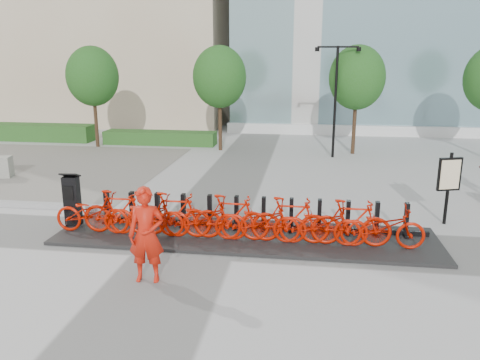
# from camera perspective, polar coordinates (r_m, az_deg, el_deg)

# --- Properties ---
(ground) EXTENTS (120.00, 120.00, 0.00)m
(ground) POSITION_cam_1_polar(r_m,az_deg,el_deg) (11.94, -5.83, -7.20)
(ground) COLOR #A0A0A0
(gravel_patch) EXTENTS (14.00, 14.00, 0.00)m
(gravel_patch) POSITION_cam_1_polar(r_m,az_deg,el_deg) (22.30, -26.97, 1.50)
(gravel_patch) COLOR #605C59
(gravel_patch) RESTS_ON ground
(hedge_a) EXTENTS (10.00, 1.40, 0.90)m
(hedge_a) POSITION_cam_1_polar(r_m,az_deg,el_deg) (29.75, -26.36, 5.31)
(hedge_a) COLOR #194811
(hedge_a) RESTS_ON ground
(hedge_b) EXTENTS (6.00, 1.20, 0.70)m
(hedge_b) POSITION_cam_1_polar(r_m,az_deg,el_deg) (25.51, -9.70, 5.10)
(hedge_b) COLOR #194811
(hedge_b) RESTS_ON ground
(tree_0) EXTENTS (2.60, 2.60, 5.10)m
(tree_0) POSITION_cam_1_polar(r_m,az_deg,el_deg) (25.19, -17.53, 11.95)
(tree_0) COLOR #3D2A1D
(tree_0) RESTS_ON ground
(tree_1) EXTENTS (2.60, 2.60, 5.10)m
(tree_1) POSITION_cam_1_polar(r_m,az_deg,el_deg) (23.17, -2.50, 12.43)
(tree_1) COLOR #3D2A1D
(tree_1) RESTS_ON ground
(tree_2) EXTENTS (2.60, 2.60, 5.10)m
(tree_2) POSITION_cam_1_polar(r_m,az_deg,el_deg) (22.89, 14.08, 12.00)
(tree_2) COLOR #3D2A1D
(tree_2) RESTS_ON ground
(streetlamp) EXTENTS (2.00, 0.20, 5.00)m
(streetlamp) POSITION_cam_1_polar(r_m,az_deg,el_deg) (21.83, 11.61, 10.84)
(streetlamp) COLOR black
(streetlamp) RESTS_ON ground
(dock_pad) EXTENTS (9.60, 2.40, 0.08)m
(dock_pad) POSITION_cam_1_polar(r_m,az_deg,el_deg) (11.97, 0.61, -6.86)
(dock_pad) COLOR black
(dock_pad) RESTS_ON ground
(dock_rail_posts) EXTENTS (8.02, 0.50, 0.85)m
(dock_rail_posts) POSITION_cam_1_polar(r_m,az_deg,el_deg) (12.25, 1.19, -4.05)
(dock_rail_posts) COLOR black
(dock_rail_posts) RESTS_ON dock_pad
(bike_0) EXTENTS (1.95, 0.68, 1.02)m
(bike_0) POSITION_cam_1_polar(r_m,az_deg,el_deg) (12.56, -17.57, -3.85)
(bike_0) COLOR #AE1100
(bike_0) RESTS_ON dock_pad
(bike_1) EXTENTS (1.89, 0.53, 1.14)m
(bike_1) POSITION_cam_1_polar(r_m,az_deg,el_deg) (12.25, -14.54, -3.81)
(bike_1) COLOR #AE1100
(bike_1) RESTS_ON dock_pad
(bike_2) EXTENTS (1.95, 0.68, 1.02)m
(bike_2) POSITION_cam_1_polar(r_m,az_deg,el_deg) (12.02, -11.35, -4.27)
(bike_2) COLOR #AE1100
(bike_2) RESTS_ON dock_pad
(bike_3) EXTENTS (1.89, 0.53, 1.14)m
(bike_3) POSITION_cam_1_polar(r_m,az_deg,el_deg) (11.78, -8.05, -4.21)
(bike_3) COLOR #AE1100
(bike_3) RESTS_ON dock_pad
(bike_4) EXTENTS (1.95, 0.68, 1.02)m
(bike_4) POSITION_cam_1_polar(r_m,az_deg,el_deg) (11.63, -4.61, -4.66)
(bike_4) COLOR #AE1100
(bike_4) RESTS_ON dock_pad
(bike_5) EXTENTS (1.89, 0.53, 1.14)m
(bike_5) POSITION_cam_1_polar(r_m,az_deg,el_deg) (11.48, -1.10, -4.58)
(bike_5) COLOR #AE1100
(bike_5) RESTS_ON dock_pad
(bike_6) EXTENTS (1.95, 0.68, 1.02)m
(bike_6) POSITION_cam_1_polar(r_m,az_deg,el_deg) (11.41, 2.49, -5.01)
(bike_6) COLOR #AE1100
(bike_6) RESTS_ON dock_pad
(bike_7) EXTENTS (1.89, 0.53, 1.14)m
(bike_7) POSITION_cam_1_polar(r_m,az_deg,el_deg) (11.35, 6.12, -4.88)
(bike_7) COLOR #AE1100
(bike_7) RESTS_ON dock_pad
(bike_8) EXTENTS (1.95, 0.68, 1.02)m
(bike_8) POSITION_cam_1_polar(r_m,az_deg,el_deg) (11.37, 9.76, -5.28)
(bike_8) COLOR #AE1100
(bike_8) RESTS_ON dock_pad
(bike_9) EXTENTS (1.89, 0.53, 1.14)m
(bike_9) POSITION_cam_1_polar(r_m,az_deg,el_deg) (11.40, 13.40, -5.12)
(bike_9) COLOR #AE1100
(bike_9) RESTS_ON dock_pad
(bike_10) EXTENTS (1.95, 0.68, 1.02)m
(bike_10) POSITION_cam_1_polar(r_m,az_deg,el_deg) (11.51, 16.97, -5.47)
(bike_10) COLOR #AE1100
(bike_10) RESTS_ON dock_pad
(kiosk) EXTENTS (0.49, 0.42, 1.46)m
(kiosk) POSITION_cam_1_polar(r_m,az_deg,el_deg) (13.22, -19.78, -2.27)
(kiosk) COLOR black
(kiosk) RESTS_ON dock_pad
(worker_red) EXTENTS (0.77, 0.55, 1.97)m
(worker_red) POSITION_cam_1_polar(r_m,az_deg,el_deg) (9.60, -11.34, -6.58)
(worker_red) COLOR red
(worker_red) RESTS_ON ground
(map_sign) EXTENTS (0.65, 0.30, 2.00)m
(map_sign) POSITION_cam_1_polar(r_m,az_deg,el_deg) (13.79, 24.15, 0.31)
(map_sign) COLOR black
(map_sign) RESTS_ON ground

